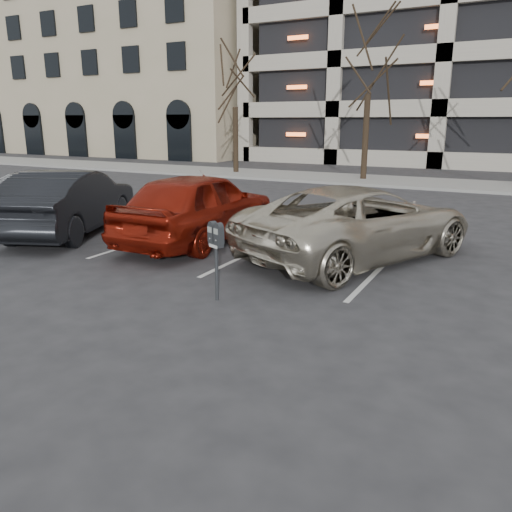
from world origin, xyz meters
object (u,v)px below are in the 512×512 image
at_px(tree_b, 371,38).
at_px(suv_silver, 359,222).
at_px(tree_a, 235,64).
at_px(car_red, 199,206).
at_px(car_silver, 56,193).
at_px(car_dark, 70,202).
at_px(parking_meter, 216,242).

height_order(tree_b, suv_silver, tree_b).
height_order(tree_a, suv_silver, tree_a).
bearing_deg(suv_silver, tree_a, -27.13).
xyz_separation_m(tree_b, car_red, (-0.02, -13.85, -5.51)).
height_order(tree_b, car_silver, tree_b).
bearing_deg(tree_b, car_dark, -103.11).
relative_size(tree_a, car_red, 1.56).
bearing_deg(parking_meter, car_dark, -178.91).
relative_size(tree_b, car_red, 1.78).
height_order(car_red, car_silver, car_red).
bearing_deg(parking_meter, car_silver, 177.95).
relative_size(parking_meter, car_silver, 0.26).
relative_size(tree_b, suv_silver, 1.46).
bearing_deg(car_silver, suv_silver, 177.73).
height_order(parking_meter, car_red, car_red).
xyz_separation_m(tree_a, parking_meter, (9.52, -17.13, -4.61)).
height_order(suv_silver, car_silver, suv_silver).
bearing_deg(car_dark, car_silver, -55.55).
relative_size(tree_a, tree_b, 0.88).
bearing_deg(car_silver, car_red, 173.32).
xyz_separation_m(car_dark, car_silver, (-2.18, 1.45, -0.10)).
relative_size(car_dark, car_silver, 1.01).
bearing_deg(tree_a, car_red, -63.24).
relative_size(tree_a, car_dark, 1.58).
bearing_deg(car_dark, tree_a, -98.22).
bearing_deg(car_red, car_dark, 11.61).
bearing_deg(car_dark, car_red, 171.30).
bearing_deg(car_silver, car_dark, 146.38).
distance_m(tree_b, suv_silver, 15.14).
height_order(parking_meter, suv_silver, suv_silver).
xyz_separation_m(tree_a, car_dark, (3.59, -14.65, -4.77)).
xyz_separation_m(tree_b, parking_meter, (2.52, -17.13, -5.39)).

